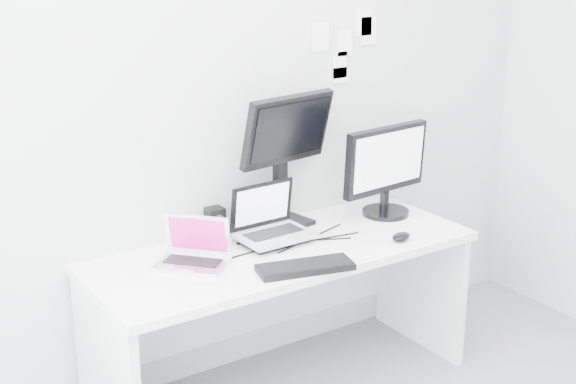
# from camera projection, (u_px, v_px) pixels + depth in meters

# --- Properties ---
(back_wall) EXTENTS (3.60, 0.00, 3.60)m
(back_wall) POSITION_uv_depth(u_px,v_px,m) (241.00, 101.00, 3.81)
(back_wall) COLOR #B7BABC
(back_wall) RESTS_ON ground
(desk) EXTENTS (1.80, 0.70, 0.73)m
(desk) POSITION_uv_depth(u_px,v_px,m) (282.00, 320.00, 3.83)
(desk) COLOR white
(desk) RESTS_ON ground
(macbook) EXTENTS (0.36, 0.37, 0.22)m
(macbook) POSITION_uv_depth(u_px,v_px,m) (191.00, 242.00, 3.48)
(macbook) COLOR #AEAEB2
(macbook) RESTS_ON desk
(speaker) EXTENTS (0.10, 0.10, 0.16)m
(speaker) POSITION_uv_depth(u_px,v_px,m) (215.00, 224.00, 3.80)
(speaker) COLOR black
(speaker) RESTS_ON desk
(dell_laptop) EXTENTS (0.34, 0.27, 0.28)m
(dell_laptop) POSITION_uv_depth(u_px,v_px,m) (275.00, 215.00, 3.73)
(dell_laptop) COLOR #B0B3B9
(dell_laptop) RESTS_ON desk
(rear_monitor) EXTENTS (0.52, 0.26, 0.68)m
(rear_monitor) POSITION_uv_depth(u_px,v_px,m) (284.00, 159.00, 3.89)
(rear_monitor) COLOR black
(rear_monitor) RESTS_ON desk
(samsung_monitor) EXTENTS (0.54, 0.29, 0.48)m
(samsung_monitor) POSITION_uv_depth(u_px,v_px,m) (387.00, 170.00, 4.08)
(samsung_monitor) COLOR black
(samsung_monitor) RESTS_ON desk
(keyboard) EXTENTS (0.44, 0.24, 0.03)m
(keyboard) POSITION_uv_depth(u_px,v_px,m) (305.00, 267.00, 3.47)
(keyboard) COLOR black
(keyboard) RESTS_ON desk
(mouse) EXTENTS (0.13, 0.10, 0.04)m
(mouse) POSITION_uv_depth(u_px,v_px,m) (401.00, 237.00, 3.80)
(mouse) COLOR black
(mouse) RESTS_ON desk
(wall_note_0) EXTENTS (0.10, 0.00, 0.14)m
(wall_note_0) POSITION_uv_depth(u_px,v_px,m) (320.00, 37.00, 3.96)
(wall_note_0) COLOR white
(wall_note_0) RESTS_ON back_wall
(wall_note_1) EXTENTS (0.09, 0.00, 0.13)m
(wall_note_1) POSITION_uv_depth(u_px,v_px,m) (345.00, 43.00, 4.05)
(wall_note_1) COLOR white
(wall_note_1) RESTS_ON back_wall
(wall_note_2) EXTENTS (0.10, 0.00, 0.14)m
(wall_note_2) POSITION_uv_depth(u_px,v_px,m) (369.00, 31.00, 4.11)
(wall_note_2) COLOR white
(wall_note_2) RESTS_ON back_wall
(wall_note_3) EXTENTS (0.11, 0.00, 0.08)m
(wall_note_3) POSITION_uv_depth(u_px,v_px,m) (341.00, 75.00, 4.09)
(wall_note_3) COLOR white
(wall_note_3) RESTS_ON back_wall
(wall_note_4) EXTENTS (0.09, 0.00, 0.13)m
(wall_note_4) POSITION_uv_depth(u_px,v_px,m) (340.00, 65.00, 4.07)
(wall_note_4) COLOR white
(wall_note_4) RESTS_ON back_wall
(wall_note_5) EXTENTS (0.10, 0.00, 0.13)m
(wall_note_5) POSITION_uv_depth(u_px,v_px,m) (364.00, 22.00, 4.08)
(wall_note_5) COLOR white
(wall_note_5) RESTS_ON back_wall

